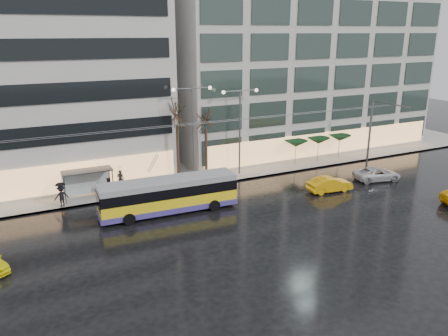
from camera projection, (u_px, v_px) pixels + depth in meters
ground at (224, 228)px, 32.53m from camera, size 140.00×140.00×0.00m
sidewalk at (182, 172)px, 45.36m from camera, size 80.00×10.00×0.15m
kerb at (201, 186)px, 41.11m from camera, size 80.00×0.10×0.15m
building_right at (296, 43)px, 52.99m from camera, size 32.00×14.00×25.00m
trolleybus at (169, 196)px, 34.99m from camera, size 11.17×4.55×5.14m
catenary at (195, 147)px, 38.49m from camera, size 42.24×5.12×7.00m
bus_shelter at (83, 178)px, 37.62m from camera, size 4.20×1.60×2.51m
street_lamp_near at (193, 121)px, 40.85m from camera, size 3.96×0.36×9.03m
street_lamp_far at (240, 120)px, 43.02m from camera, size 3.96×0.36×8.53m
tree_a at (177, 110)px, 40.06m from camera, size 3.20×3.20×8.40m
tree_b at (206, 115)px, 41.69m from camera, size 3.20×3.20×7.70m
parasol_a at (296, 144)px, 47.09m from camera, size 2.50×2.50×2.65m
parasol_b at (318, 141)px, 48.34m from camera, size 2.50×2.50×2.65m
parasol_c at (340, 138)px, 49.59m from camera, size 2.50×2.50×2.65m
taxi_b at (330, 184)px, 39.80m from camera, size 4.32×1.86×1.39m
sedan_silver at (377, 174)px, 42.85m from camera, size 4.94×3.11×1.27m
pedestrian_a at (120, 173)px, 40.04m from camera, size 1.26×1.27×2.19m
pedestrian_b at (109, 188)px, 37.84m from camera, size 1.12×1.10×1.82m
pedestrian_c at (61, 194)px, 35.90m from camera, size 1.26×0.93×2.11m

